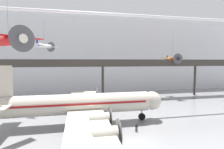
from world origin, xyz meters
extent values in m
plane|color=gray|center=(0.00, 0.00, 0.00)|extent=(260.00, 260.00, 0.00)
cube|color=silver|center=(0.00, 40.73, 13.08)|extent=(140.00, 3.00, 26.17)
cube|color=#38332D|center=(0.00, 27.57, 9.96)|extent=(110.00, 3.20, 0.90)
cube|color=#38332D|center=(0.00, 26.03, 10.96)|extent=(110.00, 0.12, 1.10)
cylinder|color=#38332D|center=(0.00, 28.53, 4.75)|extent=(0.70, 0.70, 9.51)
cylinder|color=#38332D|center=(30.25, 28.53, 4.75)|extent=(0.70, 0.70, 9.51)
cylinder|color=silver|center=(0.00, 14.95, 20.73)|extent=(120.00, 0.60, 0.60)
cylinder|color=beige|center=(-6.99, 9.05, 3.64)|extent=(24.54, 3.68, 3.55)
sphere|color=beige|center=(6.38, 8.98, 3.64)|extent=(3.48, 3.48, 3.48)
cube|color=maroon|center=(-6.99, 9.05, 3.99)|extent=(22.83, 3.74, 0.32)
cube|color=beige|center=(-6.08, 18.66, 2.84)|extent=(5.79, 15.71, 0.28)
cube|color=beige|center=(-6.18, -0.57, 2.84)|extent=(5.79, 15.71, 0.28)
cylinder|color=beige|center=(-4.39, 15.20, 2.89)|extent=(2.86, 1.72, 1.70)
cylinder|color=#4C4C51|center=(-2.82, 15.19, 2.89)|extent=(0.08, 3.24, 3.24)
cylinder|color=beige|center=(-4.36, 20.53, 2.89)|extent=(2.86, 1.72, 1.70)
cylinder|color=#4C4C51|center=(-2.79, 20.53, 2.89)|extent=(0.08, 3.24, 3.24)
cylinder|color=beige|center=(-4.45, 2.87, 2.89)|extent=(2.86, 1.72, 1.70)
cylinder|color=#4C4C51|center=(-2.88, 2.86, 2.89)|extent=(0.08, 3.24, 3.24)
cylinder|color=beige|center=(-4.48, -2.46, 2.89)|extent=(2.86, 1.72, 1.70)
cylinder|color=#4C4C51|center=(-2.91, -2.47, 2.89)|extent=(0.08, 3.24, 3.24)
cube|color=beige|center=(-19.11, 9.12, 7.90)|extent=(3.14, 0.22, 4.97)
cube|color=beige|center=(-18.76, 9.11, 4.35)|extent=(3.19, 9.24, 0.20)
cylinder|color=#4C4C51|center=(4.42, 8.99, 1.26)|extent=(0.20, 0.20, 1.21)
cylinder|color=black|center=(4.42, 8.99, 0.65)|extent=(1.30, 0.39, 1.30)
cylinder|color=#4C4C51|center=(-6.69, 11.89, 1.26)|extent=(0.20, 0.20, 1.21)
cylinder|color=black|center=(-6.69, 11.89, 0.65)|extent=(1.30, 0.39, 1.30)
cylinder|color=#4C4C51|center=(-6.72, 6.21, 1.26)|extent=(0.20, 0.20, 1.21)
cylinder|color=black|center=(-6.72, 6.21, 0.65)|extent=(1.30, 0.39, 1.30)
cylinder|color=orange|center=(21.66, 27.97, 11.43)|extent=(1.25, 5.67, 1.74)
cone|color=black|center=(21.62, 25.06, 11.74)|extent=(1.05, 0.94, 1.04)
cylinder|color=#4C4C51|center=(21.61, 24.85, 11.77)|extent=(3.00, 0.09, 3.00)
cone|color=orange|center=(21.71, 30.68, 11.15)|extent=(1.01, 1.60, 1.13)
cube|color=orange|center=(21.66, 27.63, 11.98)|extent=(8.43, 1.50, 0.10)
cube|color=black|center=(21.72, 31.02, 12.13)|extent=(0.07, 0.68, 1.38)
cube|color=black|center=(21.72, 31.02, 11.43)|extent=(3.01, 0.73, 0.06)
cylinder|color=slate|center=(21.66, 27.97, 16.14)|extent=(0.04, 0.04, 8.26)
cylinder|color=silver|center=(-14.49, 20.71, 14.46)|extent=(2.82, 4.26, 0.94)
cone|color=navy|center=(-13.44, 22.72, 14.44)|extent=(1.05, 1.01, 0.81)
cylinder|color=#4C4C51|center=(-13.36, 22.86, 14.44)|extent=(2.09, 1.12, 2.34)
cone|color=silver|center=(-15.48, 18.83, 14.48)|extent=(1.22, 1.39, 0.78)
cube|color=silver|center=(-14.37, 20.94, 14.19)|extent=(6.29, 3.99, 0.10)
cube|color=navy|center=(-15.60, 18.60, 15.00)|extent=(0.30, 0.50, 1.08)
cube|color=navy|center=(-15.60, 18.60, 14.46)|extent=(2.31, 1.56, 0.06)
cylinder|color=slate|center=(-14.49, 20.71, 17.66)|extent=(0.04, 0.04, 5.51)
cylinder|color=red|center=(-16.68, 5.66, 13.88)|extent=(5.35, 5.53, 1.41)
cone|color=silver|center=(-14.38, 3.25, 13.93)|extent=(1.59, 1.58, 1.19)
cylinder|color=#4C4C51|center=(-14.22, 3.08, 13.94)|extent=(2.51, 2.39, 3.43)
cube|color=red|center=(-16.41, 5.38, 14.51)|extent=(8.03, 7.75, 0.10)
cylinder|color=slate|center=(-16.68, 5.66, 17.47)|extent=(0.04, 0.04, 5.85)
cube|color=#4C4C51|center=(1.61, 4.09, 0.35)|extent=(0.31, 0.43, 0.70)
cube|color=#232326|center=(1.61, 4.09, 0.88)|extent=(0.34, 0.73, 0.73)
camera|label=1|loc=(-7.59, -21.27, 11.11)|focal=28.00mm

